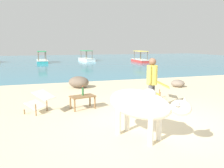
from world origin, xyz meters
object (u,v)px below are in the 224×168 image
(cow, at_px, (140,105))
(low_bench_table, at_px, (83,98))
(deck_chair_far, at_px, (40,100))
(deck_chair_near, at_px, (159,89))
(boat_red, at_px, (140,60))
(bottle, at_px, (83,92))
(person_standing, at_px, (152,80))
(boat_white, at_px, (87,59))
(boat_teal, at_px, (42,60))

(cow, relative_size, low_bench_table, 2.28)
(deck_chair_far, bearing_deg, deck_chair_near, -135.73)
(cow, relative_size, boat_red, 0.51)
(bottle, height_order, person_standing, person_standing)
(cow, xyz_separation_m, bottle, (-0.75, 2.74, -0.20))
(boat_white, bearing_deg, person_standing, -12.04)
(boat_red, bearing_deg, deck_chair_far, -29.47)
(boat_white, bearing_deg, deck_chair_far, -20.66)
(person_standing, distance_m, boat_red, 20.19)
(cow, relative_size, deck_chair_far, 2.06)
(deck_chair_near, relative_size, person_standing, 0.57)
(low_bench_table, bearing_deg, boat_white, 65.14)
(person_standing, relative_size, boat_red, 0.43)
(deck_chair_far, bearing_deg, boat_teal, -53.17)
(deck_chair_far, bearing_deg, person_standing, -154.88)
(cow, relative_size, boat_teal, 0.52)
(deck_chair_far, xyz_separation_m, person_standing, (3.27, -0.74, 0.56))
(low_bench_table, xyz_separation_m, person_standing, (1.98, -0.82, 0.59))
(boat_red, bearing_deg, person_standing, -20.46)
(deck_chair_near, distance_m, boat_teal, 19.95)
(bottle, bearing_deg, boat_white, 78.43)
(deck_chair_near, bearing_deg, boat_white, -67.38)
(deck_chair_far, distance_m, boat_red, 21.06)
(low_bench_table, distance_m, deck_chair_near, 2.92)
(deck_chair_near, bearing_deg, bottle, 32.97)
(person_standing, height_order, boat_red, person_standing)
(boat_teal, bearing_deg, person_standing, -173.09)
(deck_chair_near, distance_m, person_standing, 1.61)
(bottle, distance_m, person_standing, 2.19)
(boat_red, bearing_deg, low_bench_table, -26.52)
(bottle, distance_m, boat_red, 20.26)
(cow, height_order, boat_red, boat_red)
(cow, relative_size, deck_chair_near, 2.08)
(cow, distance_m, deck_chair_far, 3.33)
(bottle, relative_size, boat_white, 0.08)
(deck_chair_near, relative_size, boat_teal, 0.25)
(bottle, height_order, boat_white, boat_white)
(deck_chair_far, relative_size, boat_red, 0.25)
(cow, relative_size, bottle, 6.47)
(low_bench_table, distance_m, boat_white, 21.89)
(low_bench_table, relative_size, boat_white, 0.22)
(deck_chair_far, height_order, boat_white, boat_white)
(person_standing, bearing_deg, low_bench_table, -155.60)
(low_bench_table, relative_size, boat_red, 0.23)
(boat_red, height_order, boat_teal, same)
(cow, bearing_deg, boat_teal, 154.18)
(low_bench_table, relative_size, deck_chair_near, 0.91)
(cow, bearing_deg, bottle, 165.23)
(deck_chair_far, xyz_separation_m, boat_red, (11.30, 17.77, -0.13))
(cow, height_order, bottle, cow)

